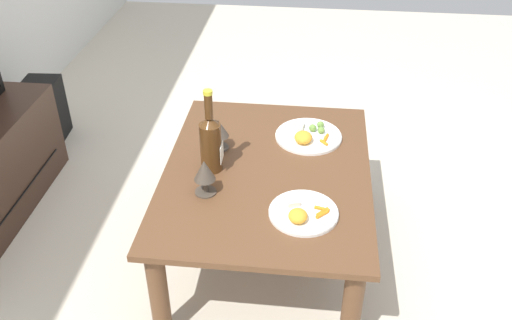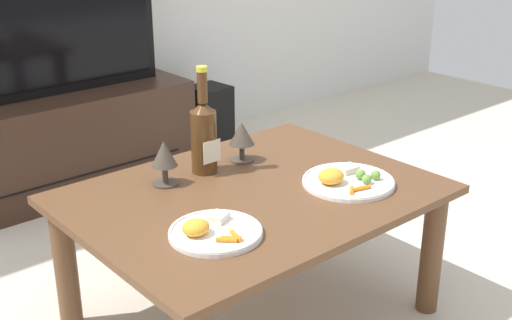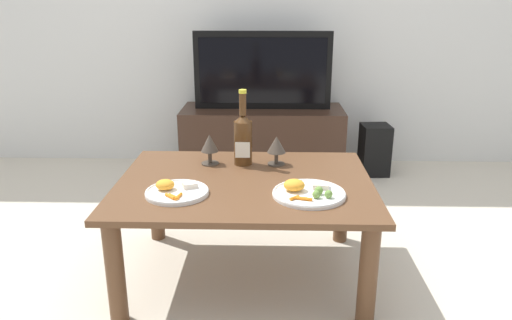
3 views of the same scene
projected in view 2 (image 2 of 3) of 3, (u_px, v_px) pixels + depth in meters
ground_plane at (253, 317)px, 2.16m from camera, size 6.40×6.40×0.00m
dining_table at (253, 213)px, 2.02m from camera, size 1.06×0.81×0.45m
tv_stand at (72, 140)px, 3.07m from camera, size 1.10×0.44×0.46m
tv_screen at (61, 35)px, 2.89m from camera, size 0.92×0.05×0.51m
floor_speaker at (210, 118)px, 3.54m from camera, size 0.20×0.20×0.35m
wine_bottle at (204, 133)px, 2.09m from camera, size 0.08×0.08×0.35m
goblet_left at (164, 156)px, 2.01m from camera, size 0.08×0.08×0.14m
goblet_right at (242, 136)px, 2.19m from camera, size 0.08×0.08×0.13m
dinner_plate_left at (213, 231)px, 1.72m from camera, size 0.25×0.25×0.05m
dinner_plate_right at (347, 180)px, 2.03m from camera, size 0.28×0.28×0.06m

